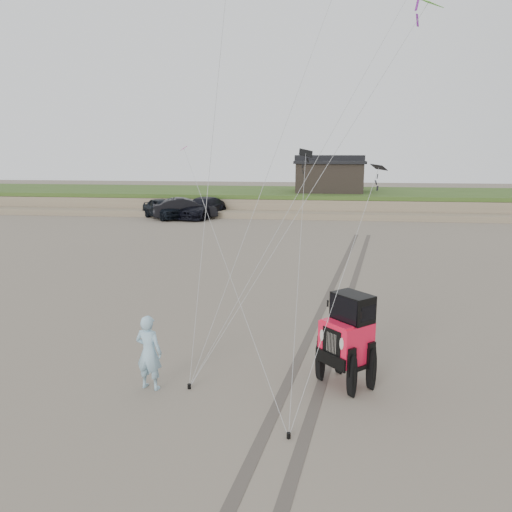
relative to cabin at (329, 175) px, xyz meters
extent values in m
plane|color=#6B6054|center=(-2.00, -37.00, -3.24)|extent=(160.00, 160.00, 0.00)
cube|color=#7A6B54|center=(-2.00, 1.00, -2.54)|extent=(160.00, 12.00, 1.40)
cube|color=#2D4719|center=(-2.00, 1.00, -1.69)|extent=(160.00, 12.00, 0.35)
cube|color=#7A6B54|center=(-2.00, -5.50, -2.99)|extent=(160.00, 3.50, 0.50)
cube|color=black|center=(0.00, 0.00, -0.21)|extent=(6.00, 5.00, 2.60)
cube|color=black|center=(0.00, 0.00, 1.21)|extent=(6.40, 5.40, 0.25)
cube|color=black|center=(0.00, 0.00, 1.59)|extent=(6.40, 1.20, 0.50)
imported|color=black|center=(-13.55, -7.75, -2.41)|extent=(4.76, 4.90, 1.66)
imported|color=black|center=(-11.68, -7.83, -2.38)|extent=(5.50, 3.44, 1.71)
imported|color=black|center=(-10.42, -6.99, -2.40)|extent=(3.72, 6.15, 1.67)
imported|color=#88B7D2|center=(-4.60, -36.98, -2.35)|extent=(0.72, 0.55, 1.78)
cube|color=black|center=(0.83, -32.97, 1.76)|extent=(0.49, 0.52, 0.19)
cube|color=#59DC26|center=(2.14, -31.53, 6.35)|extent=(0.93, 0.97, 0.26)
cube|color=#CB198F|center=(-6.21, -27.62, 2.31)|extent=(0.36, 0.47, 0.20)
cube|color=black|center=(-1.31, -29.59, 2.14)|extent=(0.47, 0.31, 0.33)
cylinder|color=black|center=(-3.69, -36.90, -3.18)|extent=(0.08, 0.08, 0.12)
cylinder|color=black|center=(-1.26, -38.66, -3.18)|extent=(0.08, 0.08, 0.12)
cube|color=#4C443D|center=(-0.40, -29.00, -3.23)|extent=(4.42, 29.74, 0.01)
cube|color=#4C443D|center=(0.40, -29.00, -3.23)|extent=(4.42, 29.74, 0.01)
camera|label=1|loc=(-0.78, -47.37, 2.20)|focal=35.00mm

